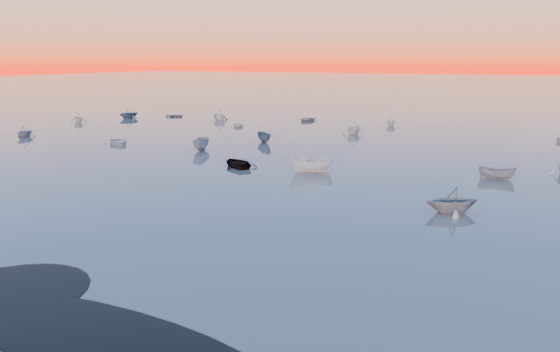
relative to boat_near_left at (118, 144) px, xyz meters
The scene contains 5 objects.
ground 67.21m from the boat_near_left, 60.11° to the left, with size 600.00×600.00×0.00m, color #635A53.
mud_lobes 54.29m from the boat_near_left, 51.91° to the right, with size 140.00×6.00×0.07m, color black, non-canonical shape.
moored_fleet 35.34m from the boat_near_left, 18.60° to the left, with size 124.00×58.00×1.20m, color white, non-canonical shape.
boat_near_left is the anchor object (origin of this frame).
boat_near_center 47.67m from the boat_near_left, ahead, with size 3.43×1.45×1.19m, color slate.
Camera 1 is at (16.82, -14.79, 11.26)m, focal length 35.00 mm.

